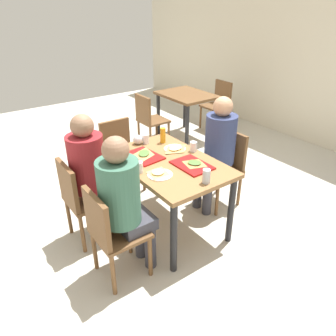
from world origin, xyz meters
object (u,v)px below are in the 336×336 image
chair_near_right (110,230)px  plastic_cup_c (146,139)px  main_table (168,170)px  chair_near_left (80,196)px  plastic_cup_a (193,147)px  chair_far_side (225,163)px  tray_red_far (192,165)px  paper_plate_near_edge (160,175)px  pizza_slice_a (144,154)px  soda_can (206,176)px  condiment_bottle (163,135)px  background_chair_far (219,102)px  chair_left_end (120,150)px  person_far_side (217,146)px  tray_red_near (144,156)px  paper_plate_center (175,149)px  pizza_slice_d (158,172)px  foil_bundle (138,140)px  person_in_brown_jacket (124,198)px  pizza_slice_c (176,148)px  background_chair_near (149,118)px  person_in_red (92,168)px  background_table (186,101)px  pizza_slice_b (194,163)px  plastic_cup_b (139,167)px

chair_near_right → plastic_cup_c: size_ratio=8.37×
main_table → chair_near_left: size_ratio=1.43×
main_table → plastic_cup_a: bearing=95.1°
chair_far_side → tray_red_far: 0.74m
paper_plate_near_edge → pizza_slice_a: bearing=167.1°
chair_far_side → soda_can: 0.96m
condiment_bottle → background_chair_far: condiment_bottle is taller
chair_left_end → tray_red_far: bearing=5.6°
plastic_cup_c → background_chair_far: size_ratio=0.12×
main_table → person_far_side: (-0.00, 0.64, 0.09)m
person_far_side → plastic_cup_a: size_ratio=12.47×
chair_left_end → tray_red_far: (1.19, 0.12, 0.26)m
tray_red_near → paper_plate_center: tray_red_near is taller
person_far_side → pizza_slice_d: person_far_side is taller
paper_plate_near_edge → plastic_cup_a: 0.59m
plastic_cup_a → foil_bundle: bearing=-143.6°
foil_bundle → paper_plate_center: bearing=35.6°
person_in_brown_jacket → paper_plate_center: 0.98m
pizza_slice_c → foil_bundle: 0.42m
tray_red_far → chair_near_right: bearing=-84.3°
soda_can → foil_bundle: bearing=-177.8°
chair_far_side → background_chair_near: same height
chair_near_left → background_chair_far: (-1.49, 3.18, 0.00)m
chair_near_left → tray_red_near: (0.09, 0.64, 0.26)m
person_in_red → foil_bundle: bearing=108.7°
chair_near_right → chair_far_side: (-0.30, 1.55, 0.00)m
paper_plate_center → condiment_bottle: 0.22m
pizza_slice_c → soda_can: (0.66, -0.19, 0.04)m
tray_red_near → person_in_red: bearing=-100.2°
person_far_side → background_chair_near: (-1.79, 0.30, -0.25)m
pizza_slice_a → background_chair_near: bearing=146.0°
pizza_slice_d → background_table: size_ratio=0.27×
chair_far_side → background_chair_near: (-1.79, 0.16, 0.00)m
tray_red_near → chair_near_right: bearing=-51.5°
paper_plate_center → background_table: 2.17m
chair_far_side → pizza_slice_c: 0.65m
chair_far_side → person_far_side: 0.28m
pizza_slice_a → pizza_slice_b: bearing=31.0°
paper_plate_near_edge → chair_near_left: bearing=-130.5°
person_in_brown_jacket → pizza_slice_d: 0.44m
person_in_brown_jacket → pizza_slice_c: person_in_brown_jacket is taller
pizza_slice_b → background_chair_near: (-2.00, 0.79, -0.28)m
person_in_red → plastic_cup_b: 0.45m
pizza_slice_c → background_chair_near: 1.81m
background_table → tray_red_near: bearing=-48.8°
plastic_cup_c → background_table: (-1.31, 1.61, -0.18)m
chair_near_right → background_table: size_ratio=0.93×
background_table → chair_far_side: bearing=-26.4°
pizza_slice_b → foil_bundle: foil_bundle is taller
chair_near_right → chair_far_side: 1.58m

